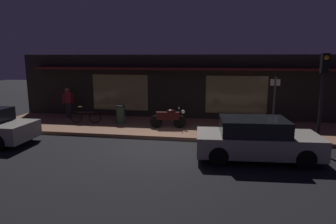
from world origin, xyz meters
The scene contains 11 objects.
ground_plane centered at (0.00, 0.00, 0.00)m, with size 60.00×60.00×0.00m, color black.
sidewalk_slab centered at (0.00, 3.00, 0.07)m, with size 18.00×4.00×0.15m, color #8C6047.
storefront_building centered at (0.00, 6.39, 1.80)m, with size 18.00×3.30×3.60m.
motorcycle centered at (-0.03, 2.61, 0.65)m, with size 1.70×0.55×0.97m.
bicycle_parked centered at (3.38, 1.61, 0.51)m, with size 1.66×0.42×0.91m.
bicycle_extra centered at (-4.40, 2.94, 0.51)m, with size 1.66×0.42×0.91m.
person_photographer centered at (-5.89, 4.01, 1.03)m, with size 0.46×0.52×1.67m.
sign_post centered at (4.87, 3.53, 1.51)m, with size 0.44×0.09×2.40m.
trash_bin centered at (-2.57, 3.12, 0.62)m, with size 0.48×0.48×0.93m.
traffic_light_pole centered at (5.90, 0.40, 2.48)m, with size 0.24×0.33×3.60m.
parked_car_far centered at (3.55, -0.76, 0.70)m, with size 4.21×2.03×1.42m.
Camera 1 is at (2.18, -10.74, 3.46)m, focal length 31.18 mm.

